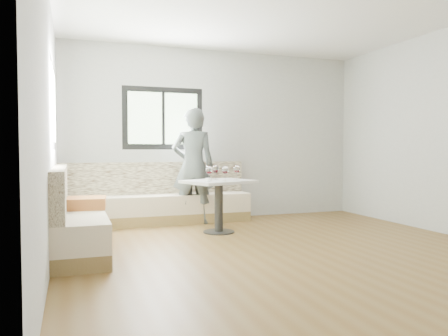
{
  "coord_description": "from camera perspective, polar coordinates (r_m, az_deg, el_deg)",
  "views": [
    {
      "loc": [
        -2.3,
        -4.46,
        1.15
      ],
      "look_at": [
        -0.27,
        1.33,
        0.89
      ],
      "focal_mm": 35.0,
      "sensor_mm": 36.0,
      "label": 1
    }
  ],
  "objects": [
    {
      "name": "banquette",
      "position": [
        6.18,
        -12.61,
        -5.23
      ],
      "size": [
        2.9,
        2.8,
        0.95
      ],
      "color": "olive",
      "rests_on": "ground"
    },
    {
      "name": "olive_ramekin",
      "position": [
        5.92,
        -2.05,
        -1.48
      ],
      "size": [
        0.09,
        0.09,
        0.04
      ],
      "color": "white",
      "rests_on": "table"
    },
    {
      "name": "wine_glass_c",
      "position": [
        6.03,
        1.67,
        -0.2
      ],
      "size": [
        0.09,
        0.09,
        0.21
      ],
      "color": "white",
      "rests_on": "table"
    },
    {
      "name": "person",
      "position": [
        6.76,
        -4.05,
        0.25
      ],
      "size": [
        0.73,
        0.55,
        1.79
      ],
      "primitive_type": "imported",
      "rotation": [
        0.0,
        0.0,
        2.93
      ],
      "color": "#4A504F",
      "rests_on": "ground"
    },
    {
      "name": "room",
      "position": [
        5.06,
        6.79,
        5.38
      ],
      "size": [
        5.01,
        5.01,
        2.81
      ],
      "color": "brown",
      "rests_on": "ground"
    },
    {
      "name": "wine_glass_a",
      "position": [
        5.73,
        -1.98,
        -0.33
      ],
      "size": [
        0.09,
        0.09,
        0.21
      ],
      "color": "white",
      "rests_on": "table"
    },
    {
      "name": "table",
      "position": [
        6.03,
        -0.69,
        -3.33
      ],
      "size": [
        1.07,
        0.95,
        0.73
      ],
      "rotation": [
        0.0,
        0.0,
        0.35
      ],
      "color": "black",
      "rests_on": "ground"
    },
    {
      "name": "wine_glass_b",
      "position": [
        5.8,
        0.14,
        -0.3
      ],
      "size": [
        0.09,
        0.09,
        0.21
      ],
      "color": "white",
      "rests_on": "table"
    },
    {
      "name": "wine_glass_d",
      "position": [
        6.09,
        -1.08,
        -0.17
      ],
      "size": [
        0.09,
        0.09,
        0.21
      ],
      "color": "white",
      "rests_on": "table"
    }
  ]
}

